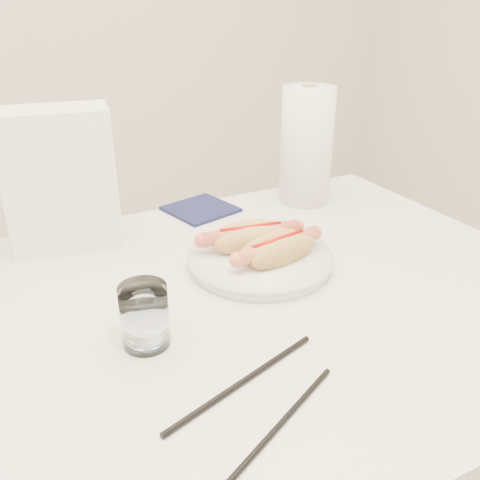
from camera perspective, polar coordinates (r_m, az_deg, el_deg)
name	(u,v)px	position (r m, az deg, el deg)	size (l,w,h in m)	color
table	(206,336)	(0.83, -3.81, -10.60)	(1.20, 0.80, 0.75)	silver
plate	(260,261)	(0.89, 2.26, -2.34)	(0.24, 0.24, 0.02)	white
hotdog_left	(250,237)	(0.90, 1.17, 0.31)	(0.18, 0.09, 0.05)	tan
hotdog_right	(278,249)	(0.86, 4.20, -1.04)	(0.17, 0.09, 0.05)	tan
water_glass	(145,316)	(0.70, -10.51, -8.26)	(0.06, 0.06, 0.09)	white
chopstick_near	(243,381)	(0.65, 0.36, -15.37)	(0.01, 0.01, 0.25)	black
chopstick_far	(281,424)	(0.60, 4.51, -19.62)	(0.01, 0.01, 0.22)	black
napkin_box	(61,180)	(0.99, -19.23, 6.32)	(0.19, 0.11, 0.25)	white
navy_napkin	(201,209)	(1.13, -4.38, 3.43)	(0.13, 0.13, 0.01)	#13183B
paper_towel_roll	(306,146)	(1.16, 7.36, 10.28)	(0.11, 0.11, 0.25)	white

